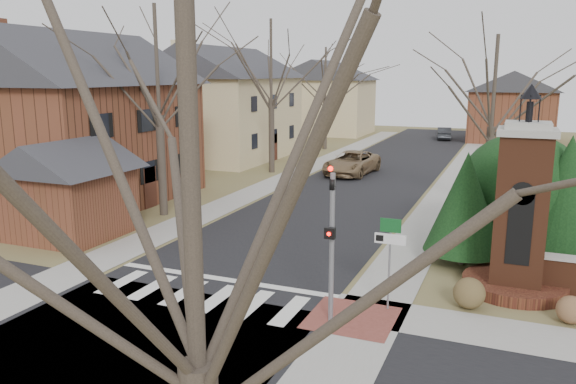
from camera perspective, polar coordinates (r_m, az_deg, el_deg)
The scene contains 28 objects.
ground at distance 17.30m, azimuth -10.25°, elevation -11.27°, with size 120.00×120.00×0.00m, color brown.
main_street at distance 37.00m, azimuth 8.30°, elevation 1.32°, with size 8.00×70.00×0.01m, color black.
cross_street at distance 15.11m, azimuth -16.57°, elevation -15.17°, with size 120.00×8.00×0.01m, color black.
crosswalk_zone at distance 17.92m, azimuth -8.86°, elevation -10.35°, with size 8.00×2.20×0.02m, color silver.
stop_bar at distance 19.13m, azimuth -6.52°, elevation -8.82°, with size 8.00×0.35×0.02m, color silver.
sidewalk_right_main at distance 36.13m, azimuth 16.31°, elevation 0.70°, with size 2.00×60.00×0.02m, color gray.
sidewalk_left at distance 38.56m, azimuth 0.78°, elevation 1.88°, with size 2.00×60.00×0.02m, color gray.
curb_apron at distance 16.31m, azimuth 6.49°, elevation -12.60°, with size 2.40×2.40×0.02m, color brown.
traffic_signal_pole at distance 15.17m, azimuth 4.46°, elevation -4.09°, with size 0.28×0.41×4.50m.
sign_post at distance 16.35m, azimuth 10.29°, elevation -5.39°, with size 0.90×0.07×2.75m.
brick_gate_monument at distance 18.88m, azimuth 22.46°, elevation -3.08°, with size 3.20×3.20×6.47m.
house_brick_left at distance 31.94m, azimuth -20.81°, elevation 7.42°, with size 9.80×11.80×9.42m.
house_stucco_left at distance 46.09m, azimuth -6.64°, elevation 9.19°, with size 9.80×12.80×9.28m.
garage_left at distance 25.20m, azimuth -21.40°, elevation 0.77°, with size 4.80×4.80×4.29m.
house_distant_left at distance 64.77m, azimuth 3.69°, elevation 9.73°, with size 10.80×8.80×8.53m.
house_distant_right at distance 61.39m, azimuth 21.84°, elevation 8.22°, with size 8.80×8.80×7.30m.
evergreen_near at distance 20.86m, azimuth 17.58°, elevation -0.98°, with size 2.80×2.80×4.10m.
evergreen_mid at distance 21.99m, azimuth 26.49°, elevation -0.24°, with size 3.40×3.40×4.70m.
evergreen_mass at distance 23.23m, azimuth 22.57°, elevation 0.20°, with size 4.80×4.80×4.80m, color black.
bare_tree_0 at distance 27.32m, azimuth -13.23°, elevation 13.61°, with size 8.05×8.05×11.15m.
bare_tree_1 at distance 38.68m, azimuth -1.74°, elevation 13.84°, with size 8.40×8.40×11.64m.
bare_tree_2 at distance 50.97m, azimuth 3.84°, elevation 12.24°, with size 7.35×7.35×10.19m.
bare_tree_3 at distance 29.34m, azimuth 20.32°, elevation 11.09°, with size 7.00×7.00×9.70m.
bare_tree_4 at distance 5.12m, azimuth -10.07°, elevation 7.06°, with size 6.65×6.65×9.21m.
pickup_truck at distance 38.53m, azimuth 6.50°, elevation 2.96°, with size 2.59×5.63×1.56m, color olive.
distant_car at distance 60.90m, azimuth 15.57°, elevation 5.77°, with size 1.35×3.87×1.28m, color #303338.
dry_shrub_left at distance 17.52m, azimuth 17.93°, elevation -9.75°, with size 0.93×0.93×0.93m, color brown.
dry_shrub_right at distance 17.60m, azimuth 26.81°, elevation -10.64°, with size 0.78×0.78×0.78m, color brown.
Camera 1 is at (8.73, -13.31, 6.78)m, focal length 35.00 mm.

